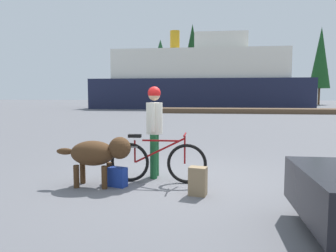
{
  "coord_description": "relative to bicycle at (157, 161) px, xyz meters",
  "views": [
    {
      "loc": [
        0.62,
        -6.11,
        1.65
      ],
      "look_at": [
        -0.33,
        1.26,
        0.92
      ],
      "focal_mm": 34.99,
      "sensor_mm": 36.0,
      "label": 1
    }
  ],
  "objects": [
    {
      "name": "handbag_pannier",
      "position": [
        -0.66,
        -0.37,
        -0.22
      ],
      "size": [
        0.36,
        0.27,
        0.35
      ],
      "primitive_type": "cube",
      "rotation": [
        0.0,
        0.0,
        -0.3
      ],
      "color": "navy",
      "rests_on": "ground_plane"
    },
    {
      "name": "pine_tree_center",
      "position": [
        -1.86,
        45.06,
        6.85
      ],
      "size": [
        3.88,
        3.88,
        12.21
      ],
      "color": "#4C331E",
      "rests_on": "ground_plane"
    },
    {
      "name": "person_cyclist",
      "position": [
        -0.12,
        0.38,
        0.7
      ],
      "size": [
        0.32,
        0.53,
        1.79
      ],
      "color": "#19592D",
      "rests_on": "ground_plane"
    },
    {
      "name": "pine_tree_far_left",
      "position": [
        -6.83,
        45.2,
        6.27
      ],
      "size": [
        4.06,
        4.06,
        10.01
      ],
      "color": "#4C331E",
      "rests_on": "ground_plane"
    },
    {
      "name": "pine_tree_far_right",
      "position": [
        17.36,
        46.59,
        6.65
      ],
      "size": [
        3.02,
        3.02,
        11.64
      ],
      "color": "#4C331E",
      "rests_on": "ground_plane"
    },
    {
      "name": "pine_tree_mid_back",
      "position": [
        1.43,
        49.52,
        5.34
      ],
      "size": [
        2.96,
        2.96,
        9.1
      ],
      "color": "#4C331E",
      "rests_on": "ground_plane"
    },
    {
      "name": "sailboat_moored",
      "position": [
        -9.71,
        34.04,
        0.09
      ],
      "size": [
        6.88,
        1.93,
        7.01
      ],
      "color": "navy",
      "rests_on": "ground_plane"
    },
    {
      "name": "ground_plane",
      "position": [
        0.34,
        0.19,
        -0.4
      ],
      "size": [
        160.0,
        160.0,
        0.0
      ],
      "primitive_type": "plane",
      "color": "slate"
    },
    {
      "name": "dog",
      "position": [
        -1.0,
        -0.39,
        0.2
      ],
      "size": [
        1.37,
        0.52,
        0.9
      ],
      "color": "#472D19",
      "rests_on": "ground_plane"
    },
    {
      "name": "dock_pier",
      "position": [
        5.63,
        22.93,
        -0.2
      ],
      "size": [
        18.11,
        2.45,
        0.4
      ],
      "primitive_type": "cube",
      "color": "brown",
      "rests_on": "ground_plane"
    },
    {
      "name": "ferry_boat",
      "position": [
        -0.25,
        32.41,
        2.74
      ],
      "size": [
        23.64,
        8.49,
        8.87
      ],
      "color": "#191E38",
      "rests_on": "ground_plane"
    },
    {
      "name": "backpack",
      "position": [
        0.78,
        -0.69,
        -0.16
      ],
      "size": [
        0.32,
        0.25,
        0.47
      ],
      "primitive_type": "cube",
      "rotation": [
        0.0,
        0.0,
        -0.21
      ],
      "color": "#8C7251",
      "rests_on": "ground_plane"
    },
    {
      "name": "bicycle",
      "position": [
        0.0,
        0.0,
        0.0
      ],
      "size": [
        1.82,
        0.44,
        0.92
      ],
      "color": "black",
      "rests_on": "ground_plane"
    }
  ]
}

